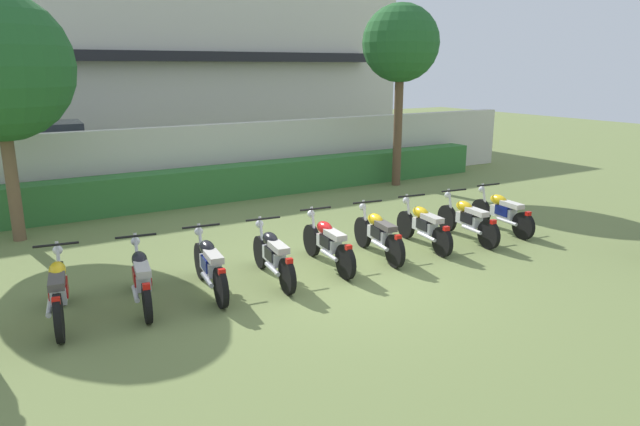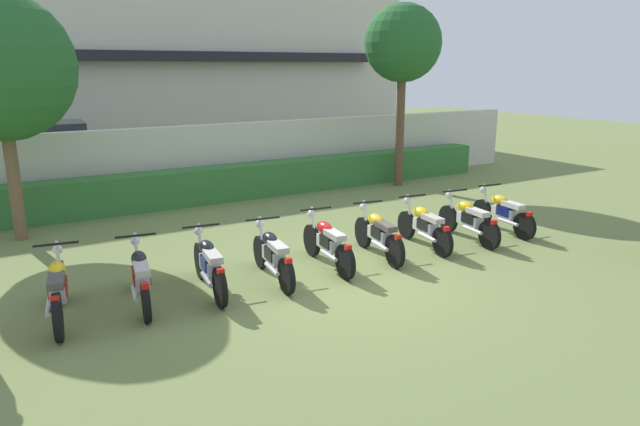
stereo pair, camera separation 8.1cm
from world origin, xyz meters
TOP-DOWN VIEW (x-y plane):
  - ground at (0.00, 0.00)m, footprint 60.00×60.00m
  - building at (0.00, 16.47)m, footprint 23.11×6.50m
  - compound_wall at (0.00, 7.06)m, footprint 21.96×0.30m
  - hedge_row at (0.00, 6.36)m, footprint 17.57×0.70m
  - parked_car at (-3.56, 10.28)m, footprint 4.61×2.31m
  - tree_far_side at (5.50, 5.56)m, footprint 2.16×2.16m
  - motorcycle_in_row_0 at (-4.30, 0.60)m, footprint 0.61×1.95m
  - motorcycle_in_row_1 at (-3.20, 0.58)m, footprint 0.61×1.86m
  - motorcycle_in_row_2 at (-2.17, 0.53)m, footprint 0.60×1.89m
  - motorcycle_in_row_3 at (-1.10, 0.48)m, footprint 0.60×1.86m
  - motorcycle_in_row_4 at (0.00, 0.57)m, footprint 0.60×1.92m
  - motorcycle_in_row_5 at (1.08, 0.55)m, footprint 0.62×1.84m
  - motorcycle_in_row_6 at (2.19, 0.57)m, footprint 0.60×1.84m
  - motorcycle_in_row_7 at (3.26, 0.47)m, footprint 0.60×1.89m
  - motorcycle_in_row_8 at (4.32, 0.54)m, footprint 0.60×1.85m

SIDE VIEW (x-z plane):
  - ground at x=0.00m, z-range 0.00..0.00m
  - motorcycle_in_row_1 at x=-3.20m, z-range -0.03..0.91m
  - motorcycle_in_row_6 at x=2.19m, z-range -0.03..0.91m
  - motorcycle_in_row_8 at x=4.32m, z-range -0.03..0.91m
  - motorcycle_in_row_7 at x=3.26m, z-range -0.03..0.91m
  - motorcycle_in_row_3 at x=-1.10m, z-range -0.03..0.91m
  - motorcycle_in_row_4 at x=0.00m, z-range -0.03..0.92m
  - motorcycle_in_row_5 at x=1.08m, z-range -0.03..0.92m
  - hedge_row at x=0.00m, z-range 0.00..0.89m
  - motorcycle_in_row_2 at x=-2.17m, z-range -0.03..0.93m
  - motorcycle_in_row_0 at x=-4.30m, z-range -0.03..0.94m
  - parked_car at x=-3.56m, z-range -0.01..1.88m
  - compound_wall at x=0.00m, z-range 0.00..1.92m
  - building at x=0.00m, z-range 0.00..7.15m
  - tree_far_side at x=5.50m, z-range 1.44..6.56m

